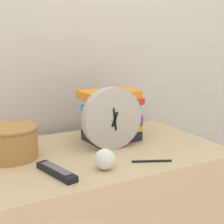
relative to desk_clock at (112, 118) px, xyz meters
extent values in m
cube|color=beige|center=(-0.09, 0.38, 0.36)|extent=(6.00, 0.04, 2.40)
cylinder|color=#B7B2A8|center=(0.00, 0.00, 0.00)|extent=(0.24, 0.04, 0.24)
cylinder|color=white|center=(0.00, -0.01, 0.00)|extent=(0.21, 0.01, 0.21)
cube|color=black|center=(0.00, -0.02, 0.00)|extent=(0.03, 0.01, 0.06)
cube|color=black|center=(0.00, -0.02, 0.00)|extent=(0.02, 0.01, 0.09)
cylinder|color=black|center=(0.00, -0.02, 0.00)|extent=(0.01, 0.01, 0.01)
cube|color=#232328|center=(0.05, 0.10, -0.10)|extent=(0.22, 0.18, 0.04)
cube|color=yellow|center=(0.07, 0.10, -0.06)|extent=(0.21, 0.16, 0.03)
cube|color=#7A3899|center=(0.05, 0.09, -0.03)|extent=(0.20, 0.16, 0.04)
cube|color=#2D9ED1|center=(0.04, 0.09, 0.01)|extent=(0.22, 0.12, 0.04)
cube|color=red|center=(0.06, 0.10, 0.05)|extent=(0.21, 0.18, 0.03)
cube|color=orange|center=(0.04, 0.11, 0.08)|extent=(0.24, 0.16, 0.03)
cylinder|color=#B27A3D|center=(-0.37, 0.08, -0.06)|extent=(0.19, 0.19, 0.12)
torus|color=olive|center=(-0.37, 0.08, -0.01)|extent=(0.20, 0.20, 0.01)
cube|color=black|center=(-0.28, -0.14, -0.11)|extent=(0.08, 0.19, 0.02)
cube|color=#59595E|center=(-0.28, -0.14, -0.10)|extent=(0.06, 0.14, 0.00)
sphere|color=white|center=(-0.12, -0.17, -0.09)|extent=(0.07, 0.07, 0.07)
cylinder|color=black|center=(0.05, -0.20, -0.12)|extent=(0.13, 0.07, 0.01)
camera|label=1|loc=(-0.55, -1.03, 0.28)|focal=50.00mm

